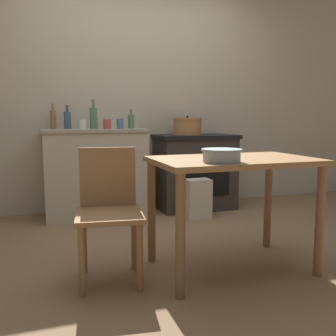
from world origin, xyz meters
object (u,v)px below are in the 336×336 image
Objects in this scene: cup_center at (82,124)px; stove at (195,171)px; mixing_bowl_large at (222,155)px; bottle_center_left at (67,120)px; bottle_mid_left at (131,121)px; work_table at (232,176)px; bottle_far_left at (53,119)px; flour_sack at (198,199)px; stock_pot at (187,126)px; bottle_left at (94,118)px; chair at (109,209)px; cup_mid_right at (107,124)px; cup_center_right at (120,124)px.

stove is at bearing 1.04° from cup_center.
mixing_bowl_large is 2.12m from bottle_center_left.
bottle_mid_left is 0.53m from cup_center.
work_table is 0.31m from mixing_bowl_large.
bottle_far_left is (-1.07, 1.83, 0.37)m from work_table.
flour_sack is (-0.14, -0.42, -0.22)m from stove.
bottle_center_left reaches higher than stock_pot.
mixing_bowl_large is 2.54× the size of cup_center.
bottle_mid_left is at bearing 9.06° from cup_center.
bottle_left is at bearing 154.08° from flour_sack.
work_table is 2.61× the size of flour_sack.
bottle_left is (0.40, -0.10, 0.02)m from bottle_far_left.
stock_pot is at bearing 84.49° from flour_sack.
cup_center reaches higher than chair.
cup_center is at bearing -179.45° from stock_pot.
cup_mid_right is at bearing -161.24° from bottle_mid_left.
cup_center reaches higher than work_table.
flour_sack is at bearing -30.09° from cup_center_right.
chair is at bearing -104.14° from cup_center_right.
stock_pot is 3.20× the size of cup_mid_right.
cup_center_right reaches higher than cup_mid_right.
mixing_bowl_large is 1.94m from bottle_mid_left.
chair is 1.82m from bottle_far_left.
work_table is 1.87m from cup_center.
bottle_far_left is 0.87× the size of bottle_left.
cup_mid_right is at bearing -170.11° from cup_center_right.
work_table is 10.45× the size of cup_mid_right.
cup_mid_right is at bearing 101.31° from mixing_bowl_large.
bottle_far_left reaches higher than chair.
work_table is 4.36× the size of bottle_center_left.
work_table is 3.53× the size of bottle_left.
stock_pot is 1.32× the size of mixing_bowl_large.
bottle_mid_left is at bearing 27.09° from cup_center_right.
cup_center_right is (-0.84, -0.01, 0.54)m from stove.
bottle_far_left is 0.33m from cup_center.
cup_center is (0.27, -0.17, -0.05)m from bottle_far_left.
work_table is at bearing -103.32° from flour_sack.
flour_sack is (1.10, 1.15, -0.25)m from chair.
stock_pot is 1.13m from cup_center.
work_table is 1.75m from cup_center_right.
cup_mid_right is (0.25, -0.01, 0.00)m from cup_center.
chair is at bearing -128.29° from stove.
bottle_far_left is at bearing 147.39° from cup_center.
cup_center_right is at bearing -13.57° from bottle_far_left.
cup_center_right is 0.14m from cup_mid_right.
stock_pot is at bearing -3.69° from bottle_left.
chair is at bearing -126.26° from stock_pot.
stove is at bearing 72.07° from flour_sack.
cup_center_right reaches higher than flour_sack.
cup_center is at bearing 177.92° from cup_mid_right.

